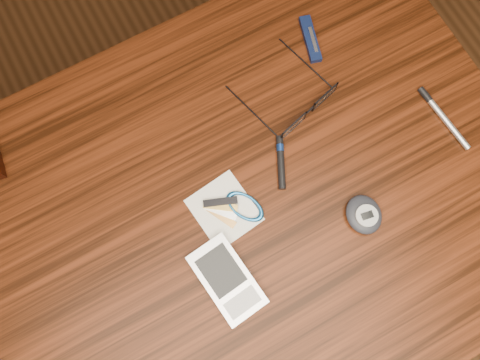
{
  "coord_description": "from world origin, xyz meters",
  "views": [
    {
      "loc": [
        -0.03,
        -0.11,
        1.46
      ],
      "look_at": [
        0.06,
        0.04,
        0.76
      ],
      "focal_mm": 35.0,
      "sensor_mm": 36.0,
      "label": 1
    }
  ],
  "objects_px": {
    "desk": "(223,230)",
    "silver_pen": "(440,113)",
    "pedometer": "(364,215)",
    "notepad_keys": "(234,208)",
    "pocket_knife": "(310,39)",
    "eyeglasses": "(306,108)",
    "pda_phone": "(227,279)"
  },
  "relations": [
    {
      "from": "desk",
      "to": "eyeglasses",
      "type": "bearing_deg",
      "value": 24.35
    },
    {
      "from": "desk",
      "to": "pedometer",
      "type": "bearing_deg",
      "value": -26.66
    },
    {
      "from": "desk",
      "to": "pocket_knife",
      "type": "relative_size",
      "value": 11.55
    },
    {
      "from": "desk",
      "to": "silver_pen",
      "type": "bearing_deg",
      "value": -2.36
    },
    {
      "from": "desk",
      "to": "pda_phone",
      "type": "distance_m",
      "value": 0.14
    },
    {
      "from": "eyeglasses",
      "to": "silver_pen",
      "type": "distance_m",
      "value": 0.22
    },
    {
      "from": "pda_phone",
      "to": "notepad_keys",
      "type": "relative_size",
      "value": 1.13
    },
    {
      "from": "pedometer",
      "to": "pocket_knife",
      "type": "distance_m",
      "value": 0.31
    },
    {
      "from": "pedometer",
      "to": "notepad_keys",
      "type": "relative_size",
      "value": 0.61
    },
    {
      "from": "pda_phone",
      "to": "pocket_knife",
      "type": "height_order",
      "value": "pda_phone"
    },
    {
      "from": "pocket_knife",
      "to": "eyeglasses",
      "type": "bearing_deg",
      "value": -124.61
    },
    {
      "from": "pedometer",
      "to": "notepad_keys",
      "type": "bearing_deg",
      "value": 148.01
    },
    {
      "from": "eyeglasses",
      "to": "pocket_knife",
      "type": "bearing_deg",
      "value": 55.39
    },
    {
      "from": "pedometer",
      "to": "silver_pen",
      "type": "height_order",
      "value": "pedometer"
    },
    {
      "from": "desk",
      "to": "pda_phone",
      "type": "xyz_separation_m",
      "value": [
        -0.03,
        -0.08,
        0.11
      ]
    },
    {
      "from": "notepad_keys",
      "to": "pocket_knife",
      "type": "xyz_separation_m",
      "value": [
        0.25,
        0.19,
        0.0
      ]
    },
    {
      "from": "desk",
      "to": "eyeglasses",
      "type": "distance_m",
      "value": 0.25
    },
    {
      "from": "notepad_keys",
      "to": "silver_pen",
      "type": "bearing_deg",
      "value": -3.54
    },
    {
      "from": "eyeglasses",
      "to": "pedometer",
      "type": "distance_m",
      "value": 0.19
    },
    {
      "from": "eyeglasses",
      "to": "pda_phone",
      "type": "relative_size",
      "value": 1.23
    },
    {
      "from": "desk",
      "to": "pda_phone",
      "type": "bearing_deg",
      "value": -111.56
    },
    {
      "from": "pda_phone",
      "to": "eyeglasses",
      "type": "bearing_deg",
      "value": 36.52
    },
    {
      "from": "notepad_keys",
      "to": "silver_pen",
      "type": "relative_size",
      "value": 0.93
    },
    {
      "from": "pedometer",
      "to": "notepad_keys",
      "type": "distance_m",
      "value": 0.2
    },
    {
      "from": "notepad_keys",
      "to": "pocket_knife",
      "type": "height_order",
      "value": "pocket_knife"
    },
    {
      "from": "pocket_knife",
      "to": "notepad_keys",
      "type": "bearing_deg",
      "value": -142.4
    },
    {
      "from": "desk",
      "to": "eyeglasses",
      "type": "relative_size",
      "value": 6.29
    },
    {
      "from": "eyeglasses",
      "to": "notepad_keys",
      "type": "distance_m",
      "value": 0.2
    },
    {
      "from": "pedometer",
      "to": "notepad_keys",
      "type": "xyz_separation_m",
      "value": [
        -0.17,
        0.1,
        -0.01
      ]
    },
    {
      "from": "desk",
      "to": "eyeglasses",
      "type": "xyz_separation_m",
      "value": [
        0.21,
        0.09,
        0.11
      ]
    },
    {
      "from": "pocket_knife",
      "to": "silver_pen",
      "type": "bearing_deg",
      "value": -61.62
    },
    {
      "from": "pedometer",
      "to": "silver_pen",
      "type": "relative_size",
      "value": 0.57
    }
  ]
}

